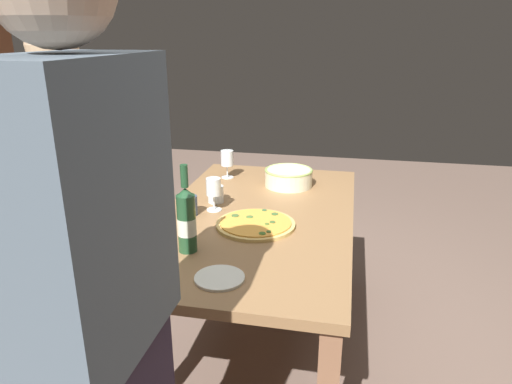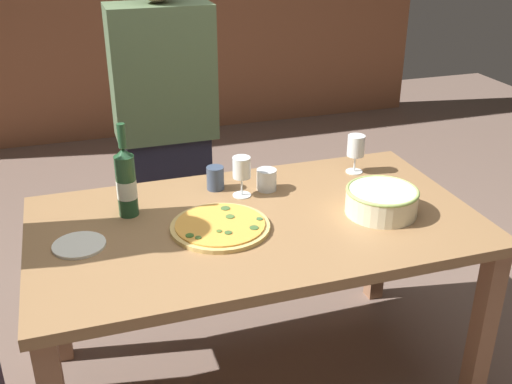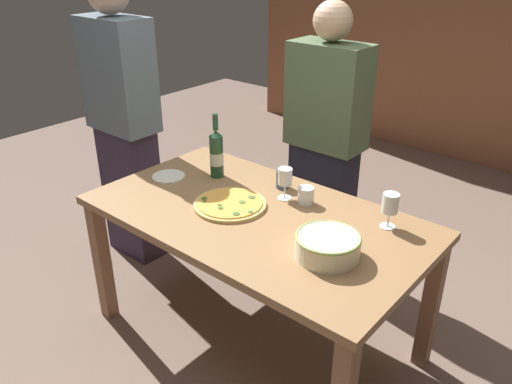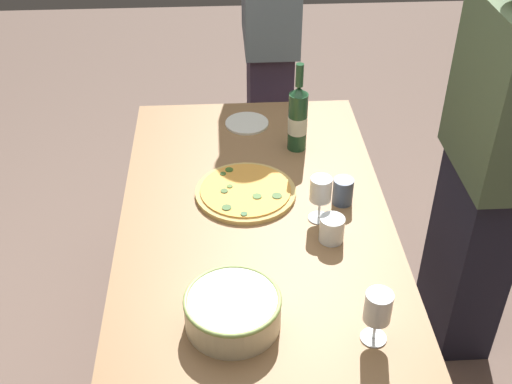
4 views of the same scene
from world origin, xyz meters
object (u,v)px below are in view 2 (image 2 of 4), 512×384
at_px(dining_table, 256,242).
at_px(side_plate, 79,245).
at_px(cup_amber, 267,180).
at_px(wine_glass_by_bottle, 356,148).
at_px(pizza, 220,226).
at_px(wine_glass_near_pizza, 242,169).
at_px(person_guest_left, 166,133).
at_px(cup_ceramic, 215,178).
at_px(serving_bowl, 382,200).
at_px(wine_bottle, 126,181).

relative_size(dining_table, side_plate, 9.09).
bearing_deg(cup_amber, wine_glass_by_bottle, 7.10).
distance_m(pizza, wine_glass_near_pizza, 0.30).
bearing_deg(pizza, wine_glass_by_bottle, 24.86).
height_order(wine_glass_near_pizza, cup_amber, wine_glass_near_pizza).
bearing_deg(wine_glass_by_bottle, person_guest_left, 141.62).
bearing_deg(cup_ceramic, wine_glass_by_bottle, -1.54).
height_order(pizza, cup_amber, cup_amber).
distance_m(serving_bowl, side_plate, 1.08).
xyz_separation_m(serving_bowl, person_guest_left, (-0.62, 0.93, 0.01)).
bearing_deg(wine_glass_near_pizza, wine_bottle, -176.69).
bearing_deg(wine_glass_near_pizza, cup_ceramic, 132.00).
bearing_deg(pizza, wine_glass_near_pizza, 57.56).
bearing_deg(wine_glass_by_bottle, side_plate, -166.32).
bearing_deg(wine_glass_by_bottle, pizza, -155.14).
distance_m(wine_glass_near_pizza, wine_glass_by_bottle, 0.53).
xyz_separation_m(cup_amber, cup_ceramic, (-0.19, 0.07, 0.00)).
bearing_deg(person_guest_left, cup_amber, 14.04).
bearing_deg(side_plate, wine_bottle, 43.52).
bearing_deg(cup_amber, person_guest_left, 115.53).
height_order(serving_bowl, person_guest_left, person_guest_left).
distance_m(wine_glass_by_bottle, cup_amber, 0.42).
distance_m(cup_amber, side_plate, 0.77).
bearing_deg(dining_table, person_guest_left, 101.49).
bearing_deg(cup_ceramic, dining_table, -76.26).
bearing_deg(side_plate, cup_ceramic, 28.45).
bearing_deg(wine_glass_by_bottle, serving_bowl, -101.57).
relative_size(pizza, wine_bottle, 1.00).
bearing_deg(wine_glass_near_pizza, serving_bowl, -33.85).
xyz_separation_m(wine_glass_by_bottle, side_plate, (-1.15, -0.28, -0.10)).
relative_size(pizza, wine_glass_near_pizza, 2.18).
xyz_separation_m(pizza, cup_ceramic, (0.07, 0.33, 0.04)).
xyz_separation_m(serving_bowl, wine_glass_by_bottle, (0.08, 0.37, 0.06)).
relative_size(cup_amber, side_plate, 0.48).
xyz_separation_m(dining_table, wine_glass_near_pizza, (0.01, 0.21, 0.21)).
height_order(cup_ceramic, person_guest_left, person_guest_left).
bearing_deg(person_guest_left, pizza, -9.54).
xyz_separation_m(wine_bottle, wine_glass_by_bottle, (0.96, 0.10, -0.02)).
height_order(dining_table, serving_bowl, serving_bowl).
bearing_deg(dining_table, serving_bowl, -11.27).
bearing_deg(side_plate, serving_bowl, -4.99).
bearing_deg(serving_bowl, side_plate, 175.01).
relative_size(wine_glass_near_pizza, wine_glass_by_bottle, 0.98).
bearing_deg(wine_glass_by_bottle, wine_bottle, -174.03).
relative_size(cup_amber, cup_ceramic, 0.90).
bearing_deg(dining_table, wine_glass_near_pizza, 87.51).
distance_m(wine_glass_near_pizza, cup_amber, 0.13).
distance_m(dining_table, cup_amber, 0.29).
bearing_deg(wine_bottle, wine_glass_near_pizza, 3.31).
height_order(pizza, wine_bottle, wine_bottle).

